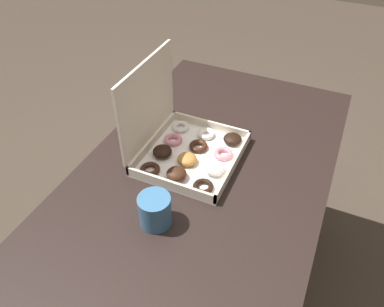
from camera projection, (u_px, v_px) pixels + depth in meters
ground_plane at (199, 296)px, 1.62m from camera, size 8.00×8.00×0.00m
dining_table at (201, 197)px, 1.20m from camera, size 1.29×0.73×0.74m
donut_box at (181, 141)px, 1.16m from camera, size 0.32×0.29×0.30m
coffee_mug at (155, 210)px, 0.97m from camera, size 0.09×0.09×0.09m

